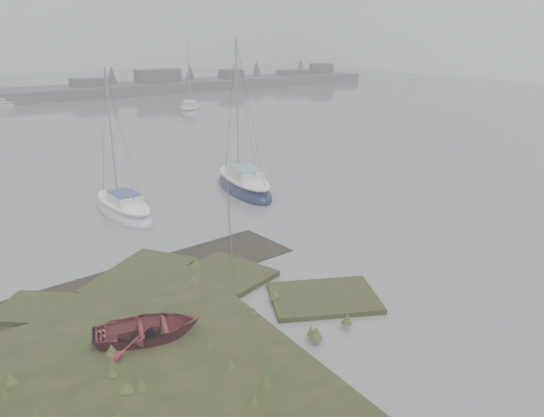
% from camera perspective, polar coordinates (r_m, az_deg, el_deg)
% --- Properties ---
extents(ground, '(160.00, 160.00, 0.00)m').
position_cam_1_polar(ground, '(44.60, -20.71, 6.36)').
color(ground, slate).
rests_on(ground, ground).
extents(far_shoreline, '(60.00, 8.00, 4.15)m').
position_cam_1_polar(far_shoreline, '(83.42, -7.90, 13.16)').
color(far_shoreline, '#4C4F51').
rests_on(far_shoreline, ground).
extents(sailboat_main, '(3.09, 6.57, 8.91)m').
position_cam_1_polar(sailboat_main, '(29.85, -3.03, 2.48)').
color(sailboat_main, '#0E1339').
rests_on(sailboat_main, ground).
extents(sailboat_white, '(2.11, 5.48, 7.59)m').
position_cam_1_polar(sailboat_white, '(26.87, -15.65, -0.16)').
color(sailboat_white, silver).
rests_on(sailboat_white, ground).
extents(sailboat_far_b, '(4.68, 6.27, 8.56)m').
position_cam_1_polar(sailboat_far_b, '(59.38, -8.82, 10.38)').
color(sailboat_far_b, '#A5A8AE').
rests_on(sailboat_far_b, ground).
extents(dinghy, '(3.46, 2.86, 0.62)m').
position_cam_1_polar(dinghy, '(15.83, -13.23, -12.45)').
color(dinghy, maroon).
rests_on(dinghy, marsh_bank).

